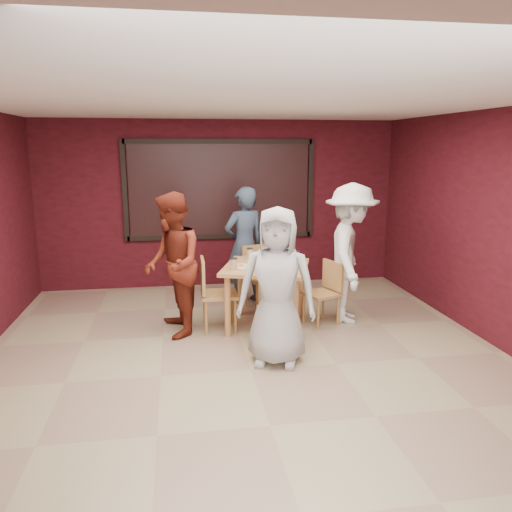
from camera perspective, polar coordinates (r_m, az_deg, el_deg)
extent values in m
plane|color=tan|center=(5.52, -0.58, -12.87)|extent=(7.00, 7.00, 0.00)
cube|color=black|center=(8.45, -4.11, 7.57)|extent=(3.00, 0.02, 1.50)
cube|color=tan|center=(6.50, 1.15, -1.31)|extent=(1.34, 1.34, 0.04)
cylinder|color=tan|center=(7.08, -1.80, -3.68)|extent=(0.08, 0.08, 0.79)
cylinder|color=tan|center=(6.97, 5.08, -3.97)|extent=(0.08, 0.08, 0.79)
cylinder|color=tan|center=(6.28, -3.27, -5.78)|extent=(0.08, 0.08, 0.79)
cylinder|color=tan|center=(6.17, 4.51, -6.16)|extent=(0.08, 0.08, 0.79)
cylinder|color=white|center=(6.17, 1.70, -1.78)|extent=(0.27, 0.27, 0.01)
cone|color=#E2B750|center=(6.17, 1.70, -1.65)|extent=(0.25, 0.25, 0.02)
cylinder|color=beige|center=(6.09, 3.24, -1.37)|extent=(0.09, 0.09, 0.14)
cylinder|color=black|center=(6.07, 3.25, -0.68)|extent=(0.09, 0.09, 0.01)
cylinder|color=white|center=(6.81, 0.65, -0.42)|extent=(0.27, 0.27, 0.01)
cone|color=#E2B750|center=(6.81, 0.65, -0.30)|extent=(0.25, 0.25, 0.02)
cylinder|color=beige|center=(6.88, -0.70, 0.24)|extent=(0.09, 0.09, 0.14)
cylinder|color=black|center=(6.86, -0.70, 0.86)|extent=(0.09, 0.09, 0.01)
cylinder|color=white|center=(6.44, -1.79, -1.18)|extent=(0.27, 0.27, 0.01)
cone|color=#E2B750|center=(6.44, -1.79, -1.05)|extent=(0.25, 0.25, 0.02)
cylinder|color=beige|center=(6.27, -2.55, -0.95)|extent=(0.09, 0.09, 0.14)
cylinder|color=black|center=(6.26, -2.56, -0.27)|extent=(0.09, 0.09, 0.01)
cylinder|color=white|center=(6.56, 4.03, -0.96)|extent=(0.27, 0.27, 0.01)
cone|color=#E2B750|center=(6.56, 4.03, -0.83)|extent=(0.25, 0.25, 0.02)
cylinder|color=beige|center=(6.71, 4.61, -0.11)|extent=(0.09, 0.09, 0.14)
cylinder|color=black|center=(6.69, 4.62, 0.53)|extent=(0.09, 0.09, 0.01)
cylinder|color=white|center=(6.47, 1.98, -0.73)|extent=(0.06, 0.06, 0.10)
cylinder|color=white|center=(6.40, 1.49, -0.93)|extent=(0.05, 0.05, 0.08)
cylinder|color=#A0280B|center=(6.41, 0.45, -0.63)|extent=(0.07, 0.07, 0.15)
cube|color=black|center=(6.52, 0.45, -0.62)|extent=(0.12, 0.08, 0.10)
cube|color=#B08044|center=(5.95, 2.26, -6.40)|extent=(0.47, 0.47, 0.04)
cylinder|color=#B08044|center=(6.20, 3.70, -7.86)|extent=(0.04, 0.04, 0.42)
cylinder|color=#B08044|center=(6.17, 0.46, -7.93)|extent=(0.04, 0.04, 0.42)
cylinder|color=#B08044|center=(5.88, 4.10, -9.03)|extent=(0.04, 0.04, 0.42)
cylinder|color=#B08044|center=(5.85, 0.68, -9.11)|extent=(0.04, 0.04, 0.42)
cube|color=#B08044|center=(5.69, 2.46, -4.68)|extent=(0.43, 0.08, 0.41)
cube|color=#B08044|center=(7.34, 0.71, -2.59)|extent=(0.57, 0.57, 0.04)
cylinder|color=#B08044|center=(7.17, 0.13, -4.94)|extent=(0.04, 0.04, 0.44)
cylinder|color=#B08044|center=(7.34, 2.63, -4.54)|extent=(0.04, 0.04, 0.44)
cylinder|color=#B08044|center=(7.48, -1.18, -4.21)|extent=(0.04, 0.04, 0.44)
cylinder|color=#B08044|center=(7.64, 1.24, -3.85)|extent=(0.04, 0.04, 0.44)
cube|color=#B08044|center=(7.45, -0.03, -0.33)|extent=(0.44, 0.18, 0.43)
cube|color=#B08044|center=(6.52, -4.21, -4.42)|extent=(0.46, 0.46, 0.04)
cylinder|color=#B08044|center=(6.44, -2.37, -6.93)|extent=(0.04, 0.04, 0.45)
cylinder|color=#B08044|center=(6.79, -2.73, -5.90)|extent=(0.04, 0.04, 0.45)
cylinder|color=#B08044|center=(6.41, -5.72, -7.07)|extent=(0.04, 0.04, 0.45)
cylinder|color=#B08044|center=(6.76, -5.90, -6.03)|extent=(0.04, 0.04, 0.45)
cube|color=#B08044|center=(6.44, -6.10, -2.24)|extent=(0.04, 0.46, 0.44)
cube|color=#B08044|center=(6.78, 7.46, -4.31)|extent=(0.53, 0.53, 0.04)
cylinder|color=#B08044|center=(6.87, 5.46, -5.93)|extent=(0.04, 0.04, 0.40)
cylinder|color=#B08044|center=(6.62, 7.12, -6.70)|extent=(0.04, 0.04, 0.40)
cylinder|color=#B08044|center=(7.06, 7.68, -5.49)|extent=(0.04, 0.04, 0.40)
cylinder|color=#B08044|center=(6.82, 9.38, -6.21)|extent=(0.04, 0.04, 0.40)
cube|color=#B08044|center=(6.82, 8.76, -2.19)|extent=(0.18, 0.40, 0.39)
imported|color=#ADADAD|center=(5.40, 2.39, -3.55)|extent=(0.98, 0.78, 1.74)
imported|color=#2F3F53|center=(7.58, -1.34, 1.23)|extent=(0.75, 0.62, 1.78)
imported|color=maroon|center=(6.31, -9.54, -1.02)|extent=(0.79, 0.96, 1.82)
imported|color=silver|center=(6.84, 10.75, 0.27)|extent=(1.05, 1.38, 1.89)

